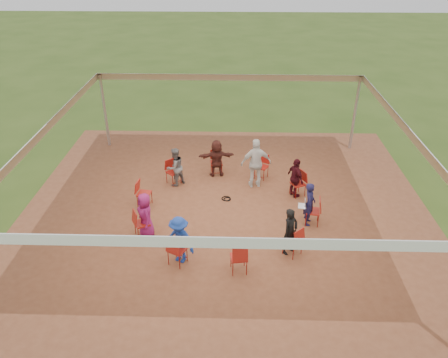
{
  "coord_description": "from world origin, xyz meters",
  "views": [
    {
      "loc": [
        0.28,
        -11.46,
        7.8
      ],
      "look_at": [
        -0.06,
        0.3,
        1.11
      ],
      "focal_mm": 35.0,
      "sensor_mm": 36.0,
      "label": 1
    }
  ],
  "objects_px": {
    "chair_2": "(261,167)",
    "person_seated_5": "(179,240)",
    "chair_0": "(313,211)",
    "chair_8": "(239,258)",
    "person_seated_0": "(310,204)",
    "person_seated_4": "(145,215)",
    "chair_7": "(177,250)",
    "person_seated_1": "(296,178)",
    "standing_person": "(256,163)",
    "chair_6": "(142,223)",
    "chair_1": "(298,184)",
    "chair_9": "(293,241)",
    "person_seated_3": "(175,167)",
    "chair_3": "(216,163)",
    "chair_5": "(144,194)",
    "laptop": "(304,205)",
    "chair_4": "(173,172)",
    "cable_coil": "(227,199)",
    "person_seated_6": "(290,231)"
  },
  "relations": [
    {
      "from": "chair_0",
      "to": "chair_7",
      "type": "height_order",
      "value": "same"
    },
    {
      "from": "chair_5",
      "to": "cable_coil",
      "type": "distance_m",
      "value": 2.72
    },
    {
      "from": "person_seated_1",
      "to": "chair_2",
      "type": "bearing_deg",
      "value": 13.96
    },
    {
      "from": "standing_person",
      "to": "chair_9",
      "type": "bearing_deg",
      "value": 95.25
    },
    {
      "from": "chair_1",
      "to": "chair_4",
      "type": "height_order",
      "value": "same"
    },
    {
      "from": "person_seated_3",
      "to": "chair_3",
      "type": "bearing_deg",
      "value": 166.04
    },
    {
      "from": "chair_4",
      "to": "chair_9",
      "type": "height_order",
      "value": "same"
    },
    {
      "from": "chair_5",
      "to": "chair_9",
      "type": "xyz_separation_m",
      "value": [
        4.53,
        -2.33,
        0.0
      ]
    },
    {
      "from": "chair_6",
      "to": "person_seated_3",
      "type": "distance_m",
      "value": 3.09
    },
    {
      "from": "chair_1",
      "to": "chair_9",
      "type": "xyz_separation_m",
      "value": [
        -0.51,
        -3.11,
        0.0
      ]
    },
    {
      "from": "person_seated_5",
      "to": "chair_6",
      "type": "bearing_deg",
      "value": 166.04
    },
    {
      "from": "chair_1",
      "to": "laptop",
      "type": "height_order",
      "value": "chair_1"
    },
    {
      "from": "person_seated_0",
      "to": "person_seated_1",
      "type": "relative_size",
      "value": 1.0
    },
    {
      "from": "chair_2",
      "to": "person_seated_0",
      "type": "height_order",
      "value": "person_seated_0"
    },
    {
      "from": "chair_8",
      "to": "person_seated_1",
      "type": "xyz_separation_m",
      "value": [
        1.87,
        3.8,
        0.25
      ]
    },
    {
      "from": "chair_4",
      "to": "chair_8",
      "type": "bearing_deg",
      "value": 72.0
    },
    {
      "from": "chair_2",
      "to": "person_seated_0",
      "type": "relative_size",
      "value": 0.65
    },
    {
      "from": "chair_6",
      "to": "chair_8",
      "type": "height_order",
      "value": "same"
    },
    {
      "from": "chair_0",
      "to": "person_seated_6",
      "type": "relative_size",
      "value": 0.65
    },
    {
      "from": "person_seated_6",
      "to": "cable_coil",
      "type": "distance_m",
      "value": 3.31
    },
    {
      "from": "chair_1",
      "to": "person_seated_3",
      "type": "bearing_deg",
      "value": 54.95
    },
    {
      "from": "chair_1",
      "to": "chair_8",
      "type": "bearing_deg",
      "value": 126.0
    },
    {
      "from": "chair_2",
      "to": "chair_8",
      "type": "height_order",
      "value": "same"
    },
    {
      "from": "person_seated_4",
      "to": "chair_8",
      "type": "bearing_deg",
      "value": 34.19
    },
    {
      "from": "person_seated_0",
      "to": "person_seated_3",
      "type": "distance_m",
      "value": 4.86
    },
    {
      "from": "person_seated_5",
      "to": "person_seated_3",
      "type": "bearing_deg",
      "value": 126.0
    },
    {
      "from": "chair_4",
      "to": "person_seated_4",
      "type": "xyz_separation_m",
      "value": [
        -0.4,
        -3.05,
        0.25
      ]
    },
    {
      "from": "person_seated_1",
      "to": "person_seated_6",
      "type": "distance_m",
      "value": 3.01
    },
    {
      "from": "chair_9",
      "to": "person_seated_4",
      "type": "relative_size",
      "value": 0.65
    },
    {
      "from": "chair_0",
      "to": "chair_8",
      "type": "relative_size",
      "value": 1.0
    },
    {
      "from": "person_seated_0",
      "to": "cable_coil",
      "type": "relative_size",
      "value": 3.56
    },
    {
      "from": "chair_4",
      "to": "person_seated_6",
      "type": "relative_size",
      "value": 0.65
    },
    {
      "from": "chair_7",
      "to": "chair_8",
      "type": "xyz_separation_m",
      "value": [
        1.63,
        -0.27,
        0.0
      ]
    },
    {
      "from": "chair_5",
      "to": "person_seated_3",
      "type": "distance_m",
      "value": 1.64
    },
    {
      "from": "chair_2",
      "to": "person_seated_5",
      "type": "distance_m",
      "value": 5.24
    },
    {
      "from": "chair_3",
      "to": "person_seated_4",
      "type": "bearing_deg",
      "value": 54.95
    },
    {
      "from": "person_seated_0",
      "to": "person_seated_4",
      "type": "relative_size",
      "value": 1.0
    },
    {
      "from": "chair_7",
      "to": "chair_6",
      "type": "bearing_deg",
      "value": 162.0
    },
    {
      "from": "chair_8",
      "to": "person_seated_5",
      "type": "height_order",
      "value": "person_seated_5"
    },
    {
      "from": "person_seated_0",
      "to": "laptop",
      "type": "relative_size",
      "value": 3.93
    },
    {
      "from": "chair_3",
      "to": "person_seated_3",
      "type": "height_order",
      "value": "person_seated_3"
    },
    {
      "from": "chair_5",
      "to": "laptop",
      "type": "height_order",
      "value": "chair_5"
    },
    {
      "from": "chair_1",
      "to": "chair_6",
      "type": "bearing_deg",
      "value": 90.0
    },
    {
      "from": "chair_3",
      "to": "person_seated_5",
      "type": "distance_m",
      "value": 4.98
    },
    {
      "from": "chair_2",
      "to": "person_seated_1",
      "type": "distance_m",
      "value": 1.64
    },
    {
      "from": "chair_5",
      "to": "cable_coil",
      "type": "relative_size",
      "value": 2.31
    },
    {
      "from": "chair_0",
      "to": "chair_9",
      "type": "xyz_separation_m",
      "value": [
        -0.76,
        -1.47,
        0.0
      ]
    },
    {
      "from": "chair_1",
      "to": "person_seated_1",
      "type": "distance_m",
      "value": 0.28
    },
    {
      "from": "person_seated_0",
      "to": "standing_person",
      "type": "distance_m",
      "value": 2.69
    },
    {
      "from": "person_seated_1",
      "to": "standing_person",
      "type": "distance_m",
      "value": 1.45
    }
  ]
}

